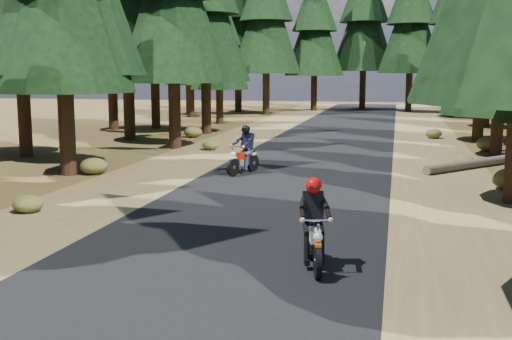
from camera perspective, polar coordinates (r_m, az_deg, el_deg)
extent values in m
plane|color=#463719|center=(13.41, -1.39, -5.61)|extent=(120.00, 120.00, 0.00)
cube|color=black|center=(18.19, 2.37, -1.77)|extent=(6.00, 100.00, 0.01)
cube|color=brown|center=(19.51, -11.06, -1.22)|extent=(3.20, 100.00, 0.01)
cube|color=brown|center=(17.98, 16.97, -2.28)|extent=(3.20, 100.00, 0.01)
cylinder|color=black|center=(21.47, -16.58, 6.64)|extent=(0.51, 0.51, 5.34)
cylinder|color=black|center=(22.36, -16.66, 8.09)|extent=(0.56, 0.56, 6.43)
cylinder|color=black|center=(26.67, -20.02, 7.05)|extent=(0.52, 0.52, 5.56)
cylinder|color=black|center=(28.15, -7.29, 7.72)|extent=(0.53, 0.53, 5.72)
cylinder|color=black|center=(26.98, 20.77, 5.90)|extent=(0.48, 0.48, 4.51)
cone|color=black|center=(27.02, 21.10, 11.88)|extent=(3.83, 3.83, 5.64)
cylinder|color=black|center=(32.15, -11.30, 8.32)|extent=(0.55, 0.55, 6.37)
cylinder|color=black|center=(34.87, -4.48, 7.88)|extent=(0.53, 0.53, 5.64)
cone|color=black|center=(35.00, -4.55, 13.66)|extent=(4.79, 4.79, 7.05)
cylinder|color=black|center=(32.57, 19.32, 7.53)|extent=(0.53, 0.53, 5.83)
cone|color=black|center=(32.73, 19.65, 13.91)|extent=(4.95, 4.95, 7.29)
cylinder|color=black|center=(38.46, -8.96, 7.73)|extent=(0.52, 0.52, 5.45)
cone|color=black|center=(38.56, -9.09, 12.79)|extent=(4.63, 4.63, 6.81)
cylinder|color=black|center=(41.63, -3.26, 7.18)|extent=(0.48, 0.48, 4.42)
cone|color=black|center=(41.64, -3.30, 10.98)|extent=(3.76, 3.76, 5.52)
cone|color=black|center=(41.77, -3.32, 13.71)|extent=(2.87, 2.87, 3.98)
cylinder|color=black|center=(41.36, 19.87, 7.60)|extent=(0.53, 0.53, 5.76)
cone|color=black|center=(41.48, 20.13, 12.58)|extent=(4.90, 4.90, 7.21)
cylinder|color=black|center=(47.77, -5.81, 7.54)|extent=(0.49, 0.49, 4.75)
cone|color=black|center=(47.81, -5.86, 11.10)|extent=(4.04, 4.04, 5.93)
cone|color=black|center=(47.95, -5.90, 13.65)|extent=(3.09, 3.09, 4.27)
cylinder|color=black|center=(38.18, -12.68, 8.34)|extent=(0.56, 0.56, 6.40)
cone|color=black|center=(38.37, -12.88, 14.31)|extent=(5.44, 5.44, 8.00)
cylinder|color=black|center=(50.63, 0.91, 8.59)|extent=(0.56, 0.56, 6.40)
cone|color=black|center=(50.78, 0.92, 13.10)|extent=(5.44, 5.44, 8.00)
cylinder|color=black|center=(49.77, 17.07, 7.98)|extent=(0.54, 0.54, 6.00)
cone|color=black|center=(49.88, 17.27, 12.28)|extent=(5.10, 5.10, 7.50)
cylinder|color=black|center=(54.22, -1.59, 8.80)|extent=(0.57, 0.57, 6.80)
cone|color=black|center=(54.39, -1.61, 13.29)|extent=(5.78, 5.78, 8.50)
cylinder|color=black|center=(53.06, 20.09, 8.07)|extent=(0.56, 0.56, 6.40)
cone|color=black|center=(53.20, 20.32, 12.38)|extent=(5.44, 5.44, 8.00)
cylinder|color=black|center=(56.06, 5.19, 8.36)|extent=(0.54, 0.54, 6.00)
cone|color=black|center=(56.17, 5.24, 12.19)|extent=(5.10, 5.10, 7.50)
cylinder|color=black|center=(55.62, 13.48, 8.36)|extent=(0.56, 0.56, 6.40)
cone|color=black|center=(55.75, 13.63, 12.47)|extent=(5.44, 5.44, 8.00)
cylinder|color=black|center=(58.69, 9.49, 8.68)|extent=(0.57, 0.57, 6.80)
cone|color=black|center=(58.85, 9.60, 12.82)|extent=(5.78, 5.78, 8.50)
cylinder|color=black|center=(51.21, -5.98, 8.09)|extent=(0.52, 0.52, 5.60)
cone|color=black|center=(51.30, -6.04, 12.01)|extent=(4.76, 4.76, 7.00)
cone|color=black|center=(51.51, -6.09, 14.81)|extent=(3.64, 3.64, 5.04)
cylinder|color=#4C4233|center=(23.83, 19.31, 0.62)|extent=(4.10, 4.74, 0.32)
ellipsoid|color=#474C1E|center=(33.50, 15.51, 3.14)|extent=(0.81, 0.81, 0.49)
ellipsoid|color=#474C1E|center=(27.53, -4.07, 2.22)|extent=(0.70, 0.70, 0.42)
ellipsoid|color=#474C1E|center=(32.88, -5.63, 3.38)|extent=(0.94, 0.94, 0.56)
ellipsoid|color=#474C1E|center=(19.59, 21.63, -0.76)|extent=(0.99, 0.99, 0.60)
ellipsoid|color=#474C1E|center=(28.65, 20.05, 2.20)|extent=(1.09, 1.09, 0.65)
ellipsoid|color=#474C1E|center=(23.58, 18.05, 0.74)|extent=(0.72, 0.72, 0.43)
ellipsoid|color=#474C1E|center=(21.61, -14.23, 0.35)|extent=(0.90, 0.90, 0.54)
ellipsoid|color=#474C1E|center=(16.19, -19.62, -2.85)|extent=(0.71, 0.71, 0.42)
cube|color=black|center=(10.81, 5.22, -3.43)|extent=(0.38, 0.28, 0.50)
sphere|color=#BC0708|center=(10.74, 5.25, -1.53)|extent=(0.33, 0.33, 0.28)
cube|color=black|center=(20.84, -1.15, 2.56)|extent=(0.41, 0.33, 0.51)
sphere|color=black|center=(20.80, -1.15, 3.59)|extent=(0.37, 0.37, 0.29)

